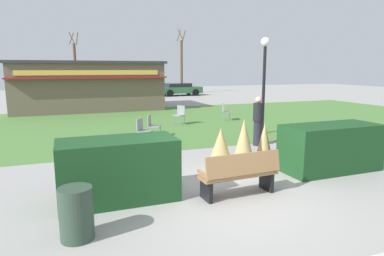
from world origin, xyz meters
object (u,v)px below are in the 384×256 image
lamppost_mid (264,73)px  parked_car_west_slot (69,91)px  parked_car_center_slot (126,90)px  parked_car_east_slot (179,89)px  cafe_chair_west (152,124)px  food_kiosk (88,85)px  cafe_chair_north (180,113)px  tree_left_bg (75,68)px  cafe_chair_east (143,129)px  cafe_chair_center (225,110)px  tree_right_bg (181,65)px  park_bench (240,174)px  person_strolling (258,121)px  trash_bin (76,213)px

lamppost_mid → parked_car_west_slot: 20.77m
parked_car_center_slot → parked_car_east_slot: same height
cafe_chair_west → parked_car_west_slot: bearing=98.0°
food_kiosk → cafe_chair_west: (1.55, -10.37, -1.01)m
cafe_chair_north → tree_left_bg: size_ratio=0.15×
lamppost_mid → cafe_chair_east: size_ratio=4.30×
cafe_chair_center → tree_right_bg: 19.46m
park_bench → tree_right_bg: 29.52m
cafe_chair_east → park_bench: bearing=-82.0°
park_bench → cafe_chair_west: size_ratio=1.93×
person_strolling → lamppost_mid: bearing=6.8°
tree_left_bg → cafe_chair_east: bearing=-86.9°
cafe_chair_east → parked_car_west_slot: parked_car_west_slot is taller
park_bench → tree_left_bg: 29.37m
food_kiosk → tree_left_bg: tree_left_bg is taller
tree_right_bg → trash_bin: bearing=-112.2°
trash_bin → parked_car_west_slot: size_ratio=0.19×
trash_bin → cafe_chair_east: 6.72m
tree_left_bg → tree_right_bg: bearing=-5.7°
parked_car_west_slot → parked_car_center_slot: same height
cafe_chair_west → cafe_chair_east: 1.03m
person_strolling → tree_left_bg: bearing=54.7°
cafe_chair_north → park_bench: bearing=-101.2°
parked_car_east_slot → food_kiosk: bearing=-137.2°
cafe_chair_west → cafe_chair_center: same height
food_kiosk → person_strolling: (4.62, -12.91, -0.68)m
lamppost_mid → trash_bin: (-7.42, -6.36, -2.01)m
cafe_chair_west → person_strolling: person_strolling is taller
parked_car_east_slot → parked_car_west_slot: bearing=-180.0°
park_bench → parked_car_east_slot: (7.24, 25.14, 0.16)m
cafe_chair_center → tree_right_bg: bearing=77.4°
parked_car_west_slot → parked_car_east_slot: bearing=0.0°
tree_left_bg → tree_right_bg: (10.61, -1.06, 0.26)m
parked_car_center_slot → cafe_chair_east: bearing=-98.3°
cafe_chair_west → tree_right_bg: tree_right_bg is taller
cafe_chair_east → parked_car_east_slot: bearing=67.7°
lamppost_mid → parked_car_center_slot: (-2.11, 19.46, -1.78)m
cafe_chair_west → person_strolling: 4.00m
cafe_chair_west → park_bench: bearing=-88.0°
trash_bin → cafe_chair_east: cafe_chair_east is taller
trash_bin → person_strolling: person_strolling is taller
cafe_chair_east → parked_car_west_slot: bearing=96.0°
cafe_chair_east → cafe_chair_center: (5.11, 3.73, 0.00)m
park_bench → parked_car_center_slot: parked_car_center_slot is taller
trash_bin → food_kiosk: food_kiosk is taller
parked_car_west_slot → person_strolling: bearing=-75.0°
park_bench → trash_bin: park_bench is taller
cafe_chair_north → parked_car_west_slot: size_ratio=0.20×
trash_bin → cafe_chair_north: (5.01, 9.68, 0.11)m
lamppost_mid → cafe_chair_north: size_ratio=4.30×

